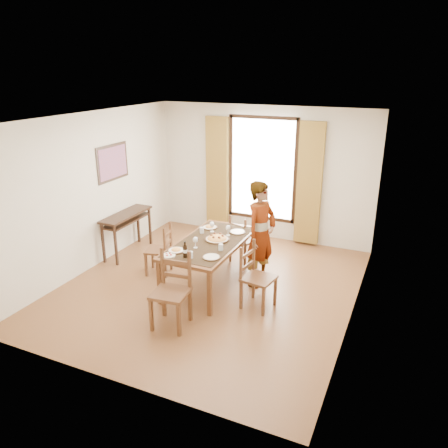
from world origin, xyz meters
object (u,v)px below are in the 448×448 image
at_px(pasta_platter, 217,237).
at_px(dining_table, 210,245).
at_px(man, 261,234).
at_px(console_table, 126,219).

bearing_deg(pasta_platter, dining_table, -130.13).
distance_m(dining_table, pasta_platter, 0.16).
bearing_deg(pasta_platter, man, 20.87).
xyz_separation_m(dining_table, man, (0.73, 0.34, 0.18)).
relative_size(console_table, pasta_platter, 3.00).
distance_m(console_table, man, 2.74).
bearing_deg(dining_table, console_table, 166.04).
relative_size(man, pasta_platter, 4.34).
xyz_separation_m(console_table, man, (2.73, -0.16, 0.18)).
relative_size(dining_table, man, 1.10).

